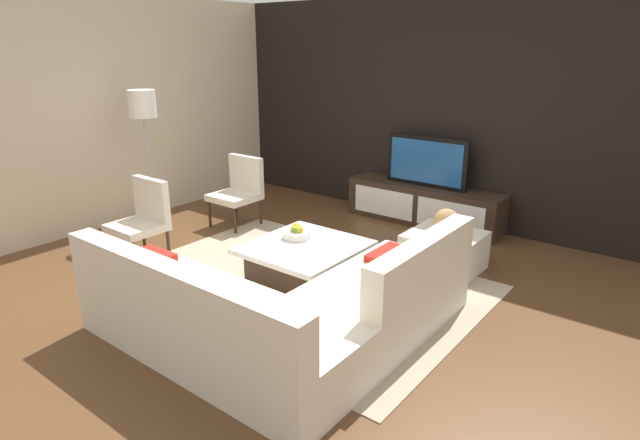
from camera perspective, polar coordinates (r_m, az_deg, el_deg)
The scene contains 14 objects.
ground_plane at distance 5.11m, azimuth -1.51°, elevation -7.25°, with size 14.00×14.00×0.00m, color brown.
feature_wall_back at distance 6.95m, azimuth 12.93°, elevation 11.31°, with size 6.40×0.12×2.80m, color black.
side_wall_left at distance 7.23m, azimuth -20.94°, elevation 10.84°, with size 0.12×5.20×2.80m, color beige.
area_rug at distance 5.16m, azimuth -2.37°, elevation -6.90°, with size 3.37×2.43×0.01m, color tan.
media_console at distance 6.91m, azimuth 11.17°, elevation 1.63°, with size 2.03×0.47×0.50m.
television at distance 6.77m, azimuth 11.47°, elevation 6.21°, with size 1.09×0.06×0.63m.
sectional_couch at distance 4.09m, azimuth -3.94°, elevation -9.75°, with size 2.33×2.32×0.83m.
coffee_table at distance 5.15m, azimuth -1.68°, elevation -4.55°, with size 1.02×1.06×0.38m.
accent_chair_near at distance 5.90m, azimuth -18.56°, elevation 0.51°, with size 0.53×0.50×0.87m.
floor_lamp at distance 6.70m, azimuth -18.60°, elevation 10.93°, with size 0.32×0.32×1.71m.
ottoman at distance 5.54m, azimuth 13.27°, elevation -3.38°, with size 0.70×0.70×0.40m, color beige.
fruit_bowl at distance 5.25m, azimuth -2.52°, elevation -1.38°, with size 0.28×0.28×0.14m.
accent_chair_far at distance 6.79m, azimuth -8.70°, elevation 3.55°, with size 0.54×0.53×0.87m.
decorative_ball at distance 5.43m, azimuth 13.53°, elevation -0.15°, with size 0.26×0.26×0.26m, color #AD8451.
Camera 1 is at (2.93, -3.55, 2.23)m, focal length 29.55 mm.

